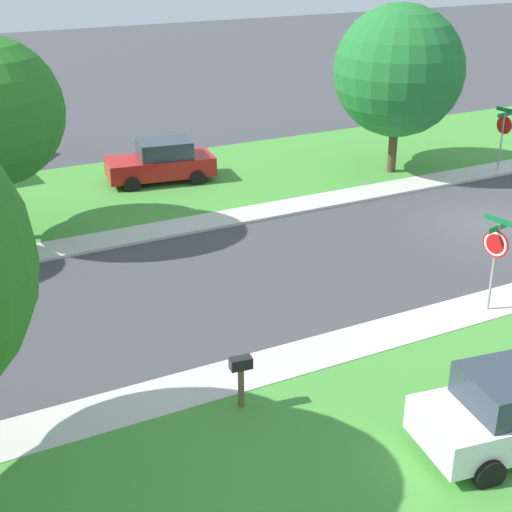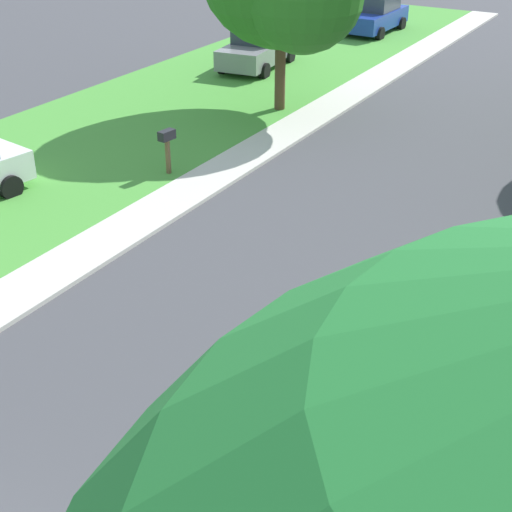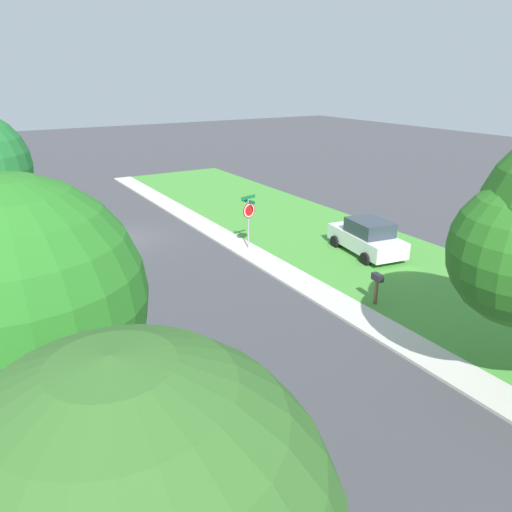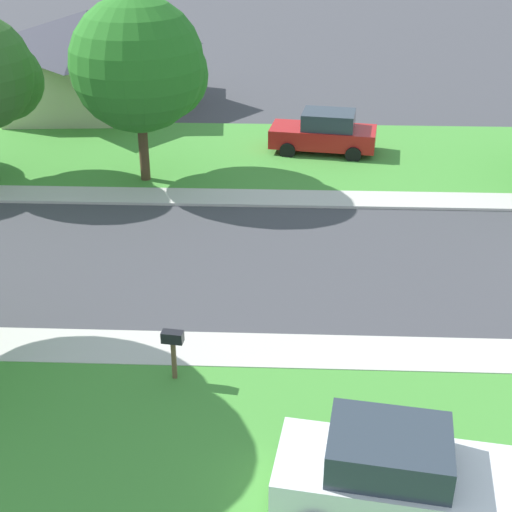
{
  "view_description": "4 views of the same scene",
  "coord_description": "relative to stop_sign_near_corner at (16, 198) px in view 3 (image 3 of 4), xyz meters",
  "views": [
    {
      "loc": [
        -18.09,
        18.75,
        9.75
      ],
      "look_at": [
        -1.43,
        10.2,
        1.4
      ],
      "focal_mm": 52.44,
      "sensor_mm": 36.0,
      "label": 1
    },
    {
      "loc": [
        6.03,
        -2.44,
        7.98
      ],
      "look_at": [
        -0.11,
        7.89,
        1.4
      ],
      "focal_mm": 52.53,
      "sensor_mm": 36.0,
      "label": 2
    },
    {
      "loc": [
        6.73,
        24.92,
        8.33
      ],
      "look_at": [
        -2.81,
        9.04,
        1.4
      ],
      "focal_mm": 34.37,
      "sensor_mm": 36.0,
      "label": 3
    },
    {
      "loc": [
        -18.99,
        10.44,
        10.12
      ],
      "look_at": [
        -2.34,
        11.13,
        1.4
      ],
      "focal_mm": 50.63,
      "sensor_mm": 36.0,
      "label": 4
    }
  ],
  "objects": [
    {
      "name": "car_white_across_road",
      "position": [
        -13.97,
        12.86,
        -1.01
      ],
      "size": [
        2.51,
        4.52,
        1.76
      ],
      "color": "white",
      "rests_on": "ground"
    },
    {
      "name": "stop_sign_near_corner",
      "position": [
        0.0,
        0.0,
        0.0
      ],
      "size": [
        0.92,
        0.92,
        2.77
      ],
      "color": "#9E9EA3",
      "rests_on": "ground"
    },
    {
      "name": "mailbox",
      "position": [
        -10.32,
        17.3,
        -0.88
      ],
      "size": [
        0.3,
        0.51,
        1.31
      ],
      "color": "brown",
      "rests_on": "ground"
    },
    {
      "name": "ground_plane",
      "position": [
        -4.48,
        4.47,
        -1.89
      ],
      "size": [
        120.0,
        120.0,
        0.0
      ],
      "primitive_type": "plane",
      "color": "#424247"
    },
    {
      "name": "sidewalk_west",
      "position": [
        -9.18,
        16.47,
        -1.84
      ],
      "size": [
        1.4,
        56.0,
        0.1
      ],
      "primitive_type": "cube",
      "color": "beige",
      "rests_on": "ground"
    },
    {
      "name": "lawn_west",
      "position": [
        -13.88,
        16.47,
        -1.85
      ],
      "size": [
        8.0,
        56.0,
        0.08
      ],
      "primitive_type": "cube",
      "color": "#479338",
      "rests_on": "ground"
    },
    {
      "name": "stop_sign_far_corner",
      "position": [
        -9.39,
        9.35,
        0.0
      ],
      "size": [
        0.9,
        0.9,
        2.77
      ],
      "color": "#9E9EA3",
      "rests_on": "ground"
    },
    {
      "name": "tree_sidewalk_far",
      "position": [
        2.08,
        19.94,
        2.33
      ],
      "size": [
        5.11,
        4.76,
        6.75
      ],
      "color": "#4C3823",
      "rests_on": "ground"
    },
    {
      "name": "sidewalk_east",
      "position": [
        0.22,
        16.47,
        -1.84
      ],
      "size": [
        1.4,
        56.0,
        0.1
      ],
      "primitive_type": "cube",
      "color": "beige",
      "rests_on": "ground"
    }
  ]
}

